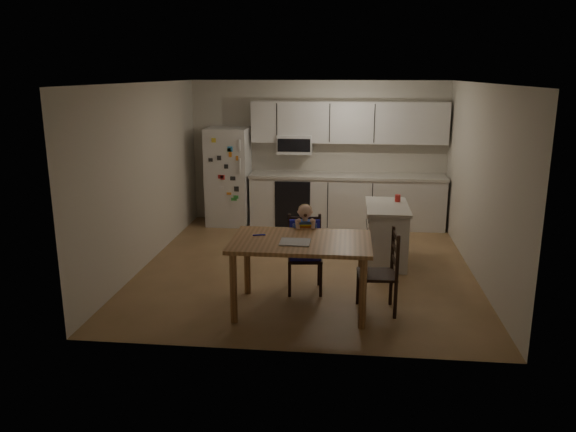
# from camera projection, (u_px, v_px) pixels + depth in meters

# --- Properties ---
(room) EXTENTS (4.52, 5.01, 2.51)m
(room) POSITION_uv_depth(u_px,v_px,m) (310.00, 172.00, 8.01)
(room) COLOR olive
(room) RESTS_ON ground
(refrigerator) EXTENTS (0.72, 0.70, 1.70)m
(refrigerator) POSITION_uv_depth(u_px,v_px,m) (229.00, 176.00, 9.88)
(refrigerator) COLOR silver
(refrigerator) RESTS_ON ground
(kitchen_run) EXTENTS (3.37, 0.62, 2.15)m
(kitchen_run) POSITION_uv_depth(u_px,v_px,m) (346.00, 176.00, 9.74)
(kitchen_run) COLOR silver
(kitchen_run) RESTS_ON ground
(kitchen_island) EXTENTS (0.59, 1.12, 0.83)m
(kitchen_island) POSITION_uv_depth(u_px,v_px,m) (386.00, 233.00, 7.95)
(kitchen_island) COLOR silver
(kitchen_island) RESTS_ON ground
(red_cup) EXTENTS (0.08, 0.08, 0.10)m
(red_cup) POSITION_uv_depth(u_px,v_px,m) (398.00, 198.00, 8.06)
(red_cup) COLOR red
(red_cup) RESTS_ON kitchen_island
(dining_table) EXTENTS (1.55, 1.00, 0.83)m
(dining_table) POSITION_uv_depth(u_px,v_px,m) (301.00, 249.00, 6.24)
(dining_table) COLOR brown
(dining_table) RESTS_ON ground
(napkin) EXTENTS (0.33, 0.28, 0.01)m
(napkin) POSITION_uv_depth(u_px,v_px,m) (295.00, 242.00, 6.11)
(napkin) COLOR #B2B2B7
(napkin) RESTS_ON dining_table
(toddler_spoon) EXTENTS (0.12, 0.06, 0.02)m
(toddler_spoon) POSITION_uv_depth(u_px,v_px,m) (258.00, 235.00, 6.37)
(toddler_spoon) COLOR #2D2ED0
(toddler_spoon) RESTS_ON dining_table
(chair_booster) EXTENTS (0.46, 0.46, 1.10)m
(chair_booster) POSITION_uv_depth(u_px,v_px,m) (305.00, 238.00, 6.85)
(chair_booster) COLOR black
(chair_booster) RESTS_ON ground
(chair_side) EXTENTS (0.45, 0.45, 0.95)m
(chair_side) POSITION_uv_depth(u_px,v_px,m) (386.00, 266.00, 6.24)
(chair_side) COLOR black
(chair_side) RESTS_ON ground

